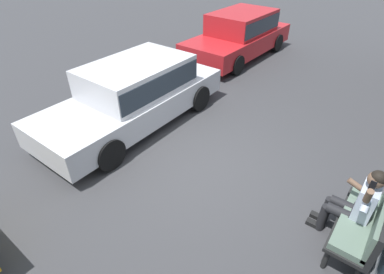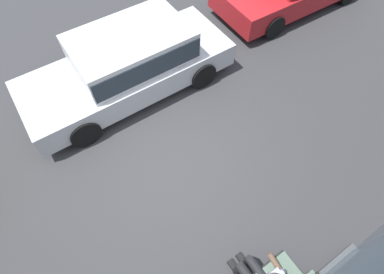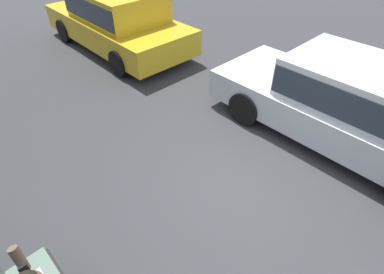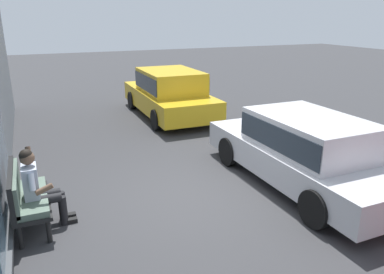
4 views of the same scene
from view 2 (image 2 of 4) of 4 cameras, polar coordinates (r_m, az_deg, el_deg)
The scene contains 2 objects.
ground_plane at distance 6.02m, azimuth -4.53°, elevation -4.65°, with size 60.00×60.00×0.00m, color #38383A.
parked_car_mid at distance 6.73m, azimuth -11.78°, elevation 13.93°, with size 4.61×1.86×1.44m.
Camera 2 is at (1.17, 2.60, 5.30)m, focal length 28.00 mm.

